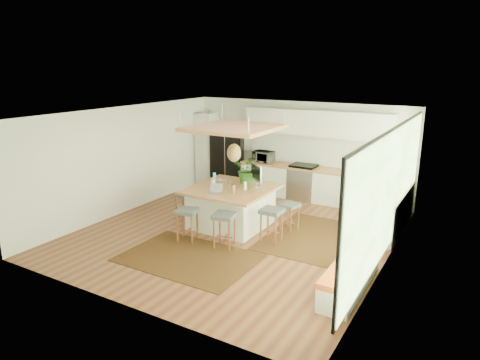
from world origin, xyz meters
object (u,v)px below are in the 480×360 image
Objects in this scene: stool_near_left at (187,225)px; monitor at (256,176)px; stool_right_front at (272,226)px; laptop at (215,188)px; island_plant at (247,173)px; stool_right_back at (289,216)px; island at (231,207)px; microwave at (263,155)px; stool_left_side at (184,204)px; stool_near_right at (224,231)px; fridge at (228,158)px.

monitor is (0.78, 1.65, 0.83)m from stool_near_left.
monitor reaches higher than stool_right_front.
island_plant is at bearing 62.40° from laptop.
island_plant reaches higher than stool_right_front.
laptop is at bearing -79.83° from monitor.
laptop is 0.45× the size of island_plant.
stool_right_back is 1.45m from island_plant.
monitor is at bearing 42.17° from island.
stool_right_front is 3.83m from microwave.
stool_right_back is at bearing 45.20° from stool_near_left.
microwave is (-0.29, 4.10, 0.76)m from stool_near_left.
stool_near_left is at bearing -134.80° from stool_right_back.
laptop is 1.09m from monitor.
monitor is (-0.81, 0.80, 0.83)m from stool_right_front.
stool_left_side is at bearing -124.13° from monitor.
stool_right_back is 2.13× the size of laptop.
laptop reaches higher than stool_left_side.
island is at bearing -103.70° from island_plant.
microwave is (-0.63, 2.85, 0.65)m from island.
stool_right_back is at bearing 11.58° from stool_left_side.
stool_right_back is at bearing 63.17° from stool_near_right.
fridge reaches higher than laptop.
island reaches higher than stool_near_right.
stool_near_right is (2.36, -3.96, -0.57)m from fridge.
island_plant is (0.21, 1.08, 0.14)m from laptop.
island_plant is at bearing 24.95° from stool_left_side.
microwave reaches higher than stool_near_right.
fridge is at bearing 110.18° from stool_near_left.
stool_left_side is at bearing -168.42° from stool_right_back.
stool_near_left is 1.02m from laptop.
island_plant is (-1.12, 0.93, 0.84)m from stool_right_front.
stool_left_side is at bearing -155.05° from island_plant.
laptop is at bearing -145.45° from stool_right_back.
island_plant is (-0.31, 0.13, 0.00)m from monitor.
laptop is (0.26, 0.70, 0.70)m from stool_near_left.
stool_right_front is 2.55m from stool_left_side.
laptop is 0.53× the size of microwave.
laptop is at bearing -80.22° from fridge.
monitor is at bearing 16.90° from stool_left_side.
stool_near_left is at bearing -104.79° from island_plant.
stool_near_left is (-0.34, -1.26, -0.11)m from island.
island is 3.24× the size of microwave.
fridge is 4.64m from stool_near_right.
monitor is 0.85× the size of island_plant.
stool_left_side is (-1.29, -0.13, -0.11)m from island.
microwave is (1.21, 0.03, 0.19)m from fridge.
laptop is (-0.61, 0.59, 0.70)m from stool_near_right.
fridge reaches higher than stool_left_side.
stool_right_front is 0.81m from stool_right_back.
fridge is 3.28× the size of microwave.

